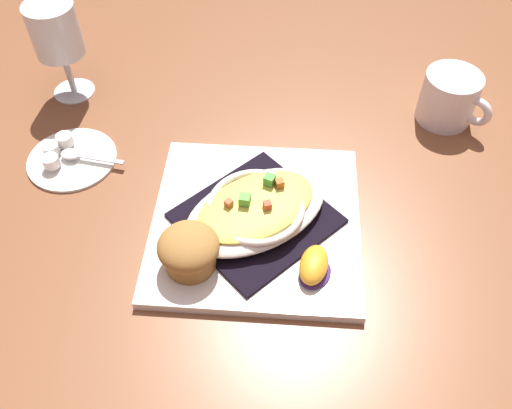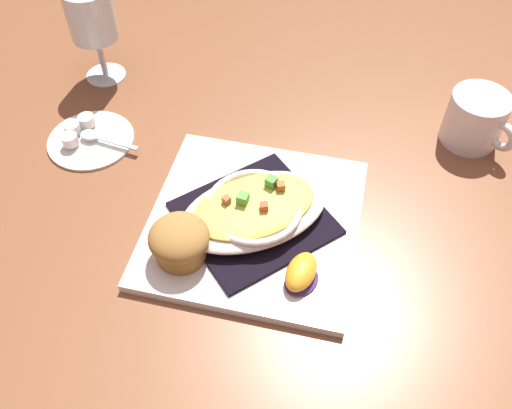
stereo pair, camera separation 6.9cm
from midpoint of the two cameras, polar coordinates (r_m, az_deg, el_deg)
ground_plane at (r=0.72m, az=-2.72°, el=-2.37°), size 2.60×2.60×0.00m
square_plate at (r=0.71m, az=-2.74°, el=-2.04°), size 0.33×0.33×0.01m
folded_napkin at (r=0.71m, az=-2.77°, el=-1.59°), size 0.24×0.23×0.01m
gratin_dish at (r=0.69m, az=-2.83°, el=-0.60°), size 0.23×0.19×0.04m
muffin at (r=0.65m, az=-10.09°, el=-4.94°), size 0.07×0.07×0.06m
orange_garnish at (r=0.65m, az=3.15°, el=-6.72°), size 0.06×0.07×0.03m
coffee_mug at (r=0.88m, az=17.53°, el=10.31°), size 0.09×0.10×0.08m
stemmed_glass at (r=0.92m, az=-22.42°, el=16.11°), size 0.08×0.08×0.16m
creamer_saucer at (r=0.85m, az=-21.06°, el=4.45°), size 0.13×0.13×0.01m
spoon at (r=0.84m, az=-20.70°, el=4.77°), size 0.10×0.05×0.01m
creamer_cup_0 at (r=0.87m, az=-21.69°, el=6.25°), size 0.02×0.02×0.02m
creamer_cup_1 at (r=0.86m, az=-22.98°, el=5.27°), size 0.02×0.02×0.02m
creamer_cup_2 at (r=0.84m, az=-23.03°, el=4.08°), size 0.02×0.02×0.02m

